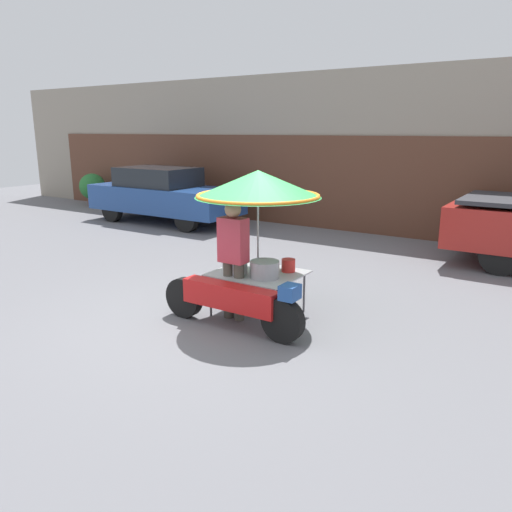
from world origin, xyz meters
name	(u,v)px	position (x,y,z in m)	size (l,w,h in m)	color
ground_plane	(212,321)	(0.00, 0.00, 0.00)	(36.00, 36.00, 0.00)	slate
shopfront_building	(401,152)	(0.00, 7.88, 1.98)	(28.00, 2.06, 3.99)	gray
vendor_motorcycle_cart	(255,208)	(0.38, 0.49, 1.52)	(2.14, 1.70, 2.02)	black
vendor_person	(233,254)	(0.20, 0.24, 0.91)	(0.38, 0.22, 1.63)	#4C473D
parked_car	(163,194)	(-5.76, 5.19, 0.79)	(4.46, 1.66, 1.53)	black
potted_plant	(93,187)	(-10.02, 6.22, 0.63)	(0.88, 0.88, 1.10)	brown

